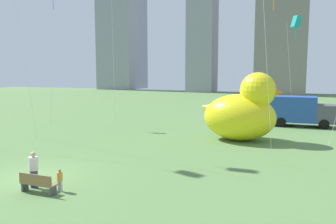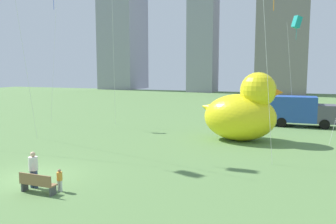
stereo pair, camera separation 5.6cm
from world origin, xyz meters
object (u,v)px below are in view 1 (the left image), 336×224
at_px(person_child, 60,179).
at_px(box_truck, 299,111).
at_px(giant_inflatable_duck, 243,112).
at_px(kite_teal, 296,23).
at_px(person_adult, 34,168).
at_px(park_bench, 37,183).

distance_m(person_child, box_truck, 24.92).
xyz_separation_m(giant_inflatable_duck, kite_teal, (3.34, 10.35, 7.69)).
xyz_separation_m(person_adult, kite_teal, (10.53, 24.63, 8.97)).
distance_m(person_adult, giant_inflatable_duck, 16.05).
xyz_separation_m(box_truck, kite_teal, (-0.66, 1.70, 8.46)).
bearing_deg(box_truck, kite_teal, 111.36).
bearing_deg(kite_teal, box_truck, -68.64).
distance_m(person_adult, kite_teal, 28.25).
distance_m(park_bench, giant_inflatable_duck, 16.31).
height_order(box_truck, kite_teal, kite_teal).
bearing_deg(park_bench, giant_inflatable_duck, 66.29).
relative_size(person_adult, box_truck, 0.28).
bearing_deg(person_adult, box_truck, 63.98).
bearing_deg(person_adult, park_bench, -39.61).
distance_m(park_bench, kite_teal, 28.65).
distance_m(person_child, kite_teal, 27.85).
bearing_deg(person_adult, giant_inflatable_duck, 63.28).
bearing_deg(box_truck, park_bench, -114.13).
bearing_deg(park_bench, box_truck, 65.87).
distance_m(person_adult, person_child, 1.47).
relative_size(park_bench, kite_teal, 0.16).
bearing_deg(giant_inflatable_duck, person_adult, -116.72).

